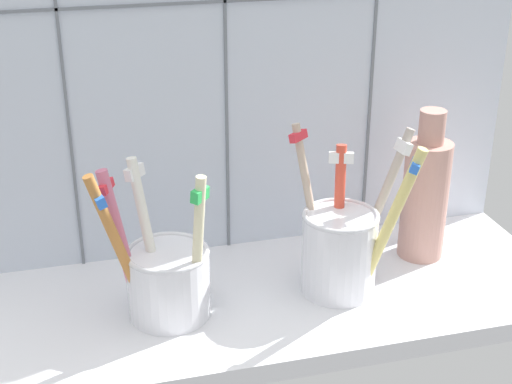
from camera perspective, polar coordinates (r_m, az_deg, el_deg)
The scene contains 5 objects.
counter_slab at distance 76.43cm, azimuth -0.19°, elevation -8.46°, with size 64.00×22.00×2.00cm, color silver.
tile_wall_back at distance 78.40cm, azimuth -2.47°, elevation 9.64°, with size 64.00×2.20×45.00cm.
toothbrush_cup_left at distance 71.42cm, azimuth -6.85°, elevation -6.31°, with size 10.98×7.88×15.79cm.
toothbrush_cup_right at distance 75.01cm, azimuth 6.46°, elevation -4.07°, with size 12.18×9.74×16.79cm.
ceramic_vase at distance 82.01cm, azimuth 12.65°, elevation -0.20°, with size 4.87×4.87×16.52cm.
Camera 1 is at (-16.21, -62.03, 42.60)cm, focal length 53.00 mm.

